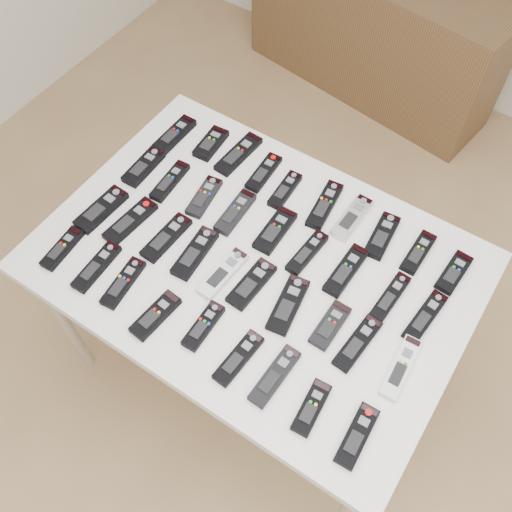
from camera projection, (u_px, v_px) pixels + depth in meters
The scene contains 41 objects.
ground at pixel (270, 384), 2.29m from camera, with size 4.00×4.00×0.00m, color #946D4B.
table at pixel (256, 270), 1.73m from camera, with size 1.25×0.88×0.78m.
sideboard at pixel (373, 33), 2.96m from camera, with size 1.36×0.38×0.68m, color #46331C.
remote_0 at pixel (175, 135), 1.94m from camera, with size 0.05×0.18×0.02m, color black.
remote_1 at pixel (211, 143), 1.92m from camera, with size 0.06×0.14×0.02m, color black.
remote_2 at pixel (239, 154), 1.90m from camera, with size 0.06×0.20×0.02m, color black.
remote_3 at pixel (264, 172), 1.85m from camera, with size 0.05×0.16×0.02m, color black.
remote_4 at pixel (285, 190), 1.81m from camera, with size 0.05×0.15×0.02m, color black.
remote_5 at pixel (325, 205), 1.78m from camera, with size 0.05×0.19×0.02m, color black.
remote_6 at pixel (352, 218), 1.75m from camera, with size 0.05×0.18×0.02m, color #B7B7BC.
remote_7 at pixel (382, 236), 1.71m from camera, with size 0.06×0.17×0.02m, color black.
remote_8 at pixel (418, 252), 1.68m from camera, with size 0.05×0.16×0.02m, color black.
remote_9 at pixel (454, 273), 1.65m from camera, with size 0.05×0.15×0.02m, color black.
remote_10 at pixel (144, 167), 1.86m from camera, with size 0.06×0.16×0.02m, color black.
remote_11 at pixel (170, 181), 1.83m from camera, with size 0.05×0.17×0.02m, color black.
remote_12 at pixel (204, 197), 1.80m from camera, with size 0.05×0.16×0.02m, color black.
remote_13 at pixel (235, 212), 1.76m from camera, with size 0.05×0.17×0.02m, color black.
remote_14 at pixel (275, 230), 1.73m from camera, with size 0.06×0.17×0.02m, color black.
remote_15 at pixel (307, 253), 1.68m from camera, with size 0.04×0.17×0.02m, color black.
remote_16 at pixel (346, 270), 1.65m from camera, with size 0.05×0.18×0.02m, color black.
remote_17 at pixel (390, 297), 1.60m from camera, with size 0.04×0.17×0.02m, color black.
remote_18 at pixel (425, 317), 1.57m from camera, with size 0.05×0.18×0.02m, color black.
remote_19 at pixel (101, 209), 1.77m from camera, with size 0.06×0.18×0.02m, color black.
remote_20 at pixel (130, 221), 1.75m from camera, with size 0.06×0.19×0.02m, color black.
remote_21 at pixel (166, 237), 1.71m from camera, with size 0.05×0.18×0.02m, color black.
remote_22 at pixel (195, 253), 1.68m from camera, with size 0.06×0.18×0.02m, color black.
remote_23 at pixel (223, 273), 1.65m from camera, with size 0.05×0.18×0.02m, color #B7B7BC.
remote_24 at pixel (252, 284), 1.63m from camera, with size 0.06×0.17×0.02m, color black.
remote_25 at pixel (288, 305), 1.59m from camera, with size 0.06×0.18×0.02m, color black.
remote_26 at pixel (330, 325), 1.56m from camera, with size 0.05×0.15×0.02m, color black.
remote_27 at pixel (358, 343), 1.53m from camera, with size 0.05×0.18×0.02m, color black.
remote_28 at pixel (401, 367), 1.49m from camera, with size 0.05×0.19×0.02m, color silver.
remote_29 at pixel (62, 248), 1.69m from camera, with size 0.04×0.15×0.02m, color black.
remote_30 at pixel (97, 267), 1.66m from camera, with size 0.05×0.18×0.02m, color black.
remote_31 at pixel (123, 283), 1.63m from camera, with size 0.05×0.17×0.02m, color black.
remote_32 at pixel (156, 315), 1.57m from camera, with size 0.05×0.16×0.02m, color black.
remote_33 at pixel (203, 326), 1.55m from camera, with size 0.05×0.15×0.02m, color black.
remote_34 at pixel (238, 358), 1.50m from camera, with size 0.05×0.17×0.02m, color black.
remote_35 at pixel (275, 376), 1.48m from camera, with size 0.05×0.18×0.02m, color black.
remote_36 at pixel (311, 408), 1.43m from camera, with size 0.05×0.15×0.02m, color black.
remote_37 at pixel (357, 436), 1.39m from camera, with size 0.05×0.16×0.02m, color black.
Camera 1 is at (0.40, -0.70, 2.20)m, focal length 40.00 mm.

